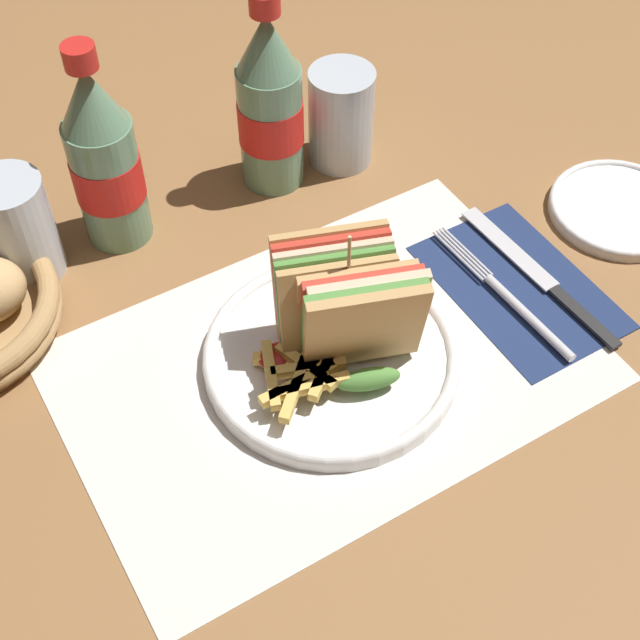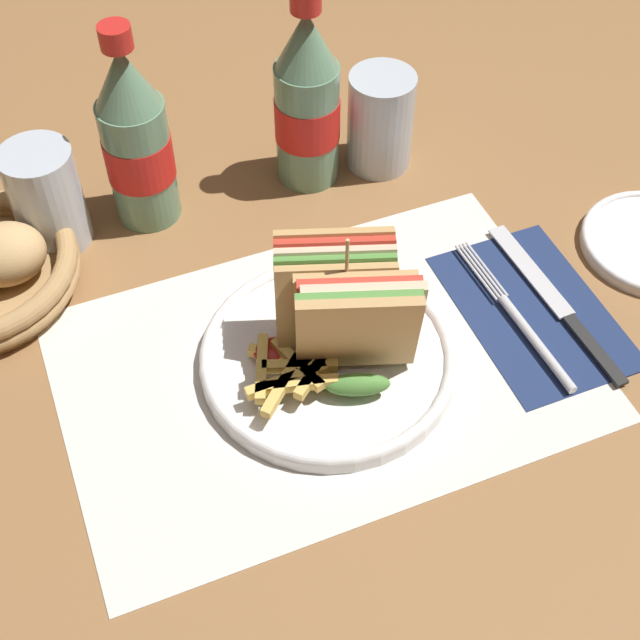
{
  "view_description": "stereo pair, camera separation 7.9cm",
  "coord_description": "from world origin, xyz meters",
  "px_view_note": "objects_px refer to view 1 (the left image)",
  "views": [
    {
      "loc": [
        -0.28,
        -0.43,
        0.65
      ],
      "look_at": [
        -0.02,
        0.01,
        0.04
      ],
      "focal_mm": 50.0,
      "sensor_mm": 36.0,
      "label": 1
    },
    {
      "loc": [
        -0.21,
        -0.46,
        0.65
      ],
      "look_at": [
        -0.02,
        0.01,
        0.04
      ],
      "focal_mm": 50.0,
      "sensor_mm": 36.0,
      "label": 2
    }
  ],
  "objects_px": {
    "fork": "(514,303)",
    "knife": "(540,276)",
    "glass_near": "(341,123)",
    "coke_bottle_far": "(270,106)",
    "glass_far": "(19,234)",
    "side_saucer": "(619,208)",
    "plate_main": "(331,356)",
    "club_sandwich": "(348,308)",
    "coke_bottle_near": "(104,161)"
  },
  "relations": [
    {
      "from": "fork",
      "to": "knife",
      "type": "bearing_deg",
      "value": 17.92
    },
    {
      "from": "glass_near",
      "to": "coke_bottle_far",
      "type": "bearing_deg",
      "value": 173.67
    },
    {
      "from": "glass_far",
      "to": "side_saucer",
      "type": "relative_size",
      "value": 0.75
    },
    {
      "from": "plate_main",
      "to": "club_sandwich",
      "type": "xyz_separation_m",
      "value": [
        0.01,
        -0.0,
        0.06
      ]
    },
    {
      "from": "coke_bottle_near",
      "to": "glass_near",
      "type": "distance_m",
      "value": 0.26
    },
    {
      "from": "club_sandwich",
      "to": "glass_near",
      "type": "relative_size",
      "value": 1.25
    },
    {
      "from": "fork",
      "to": "glass_near",
      "type": "xyz_separation_m",
      "value": [
        -0.02,
        0.28,
        0.04
      ]
    },
    {
      "from": "club_sandwich",
      "to": "coke_bottle_near",
      "type": "distance_m",
      "value": 0.28
    },
    {
      "from": "knife",
      "to": "side_saucer",
      "type": "bearing_deg",
      "value": 11.3
    },
    {
      "from": "plate_main",
      "to": "side_saucer",
      "type": "bearing_deg",
      "value": 2.24
    },
    {
      "from": "club_sandwich",
      "to": "coke_bottle_near",
      "type": "height_order",
      "value": "coke_bottle_near"
    },
    {
      "from": "glass_near",
      "to": "knife",
      "type": "bearing_deg",
      "value": -75.0
    },
    {
      "from": "fork",
      "to": "knife",
      "type": "xyz_separation_m",
      "value": [
        0.05,
        0.02,
        -0.0
      ]
    },
    {
      "from": "glass_near",
      "to": "glass_far",
      "type": "distance_m",
      "value": 0.35
    },
    {
      "from": "plate_main",
      "to": "fork",
      "type": "bearing_deg",
      "value": -10.54
    },
    {
      "from": "plate_main",
      "to": "glass_near",
      "type": "relative_size",
      "value": 2.12
    },
    {
      "from": "fork",
      "to": "knife",
      "type": "relative_size",
      "value": 0.91
    },
    {
      "from": "club_sandwich",
      "to": "fork",
      "type": "bearing_deg",
      "value": -11.04
    },
    {
      "from": "glass_far",
      "to": "side_saucer",
      "type": "bearing_deg",
      "value": -23.32
    },
    {
      "from": "fork",
      "to": "glass_near",
      "type": "bearing_deg",
      "value": 92.97
    },
    {
      "from": "plate_main",
      "to": "coke_bottle_near",
      "type": "xyz_separation_m",
      "value": [
        -0.1,
        0.26,
        0.08
      ]
    },
    {
      "from": "coke_bottle_near",
      "to": "glass_far",
      "type": "xyz_separation_m",
      "value": [
        -0.1,
        -0.0,
        -0.05
      ]
    },
    {
      "from": "fork",
      "to": "coke_bottle_near",
      "type": "height_order",
      "value": "coke_bottle_near"
    },
    {
      "from": "knife",
      "to": "coke_bottle_far",
      "type": "distance_m",
      "value": 0.32
    },
    {
      "from": "glass_near",
      "to": "club_sandwich",
      "type": "bearing_deg",
      "value": -120.57
    },
    {
      "from": "glass_near",
      "to": "side_saucer",
      "type": "distance_m",
      "value": 0.31
    },
    {
      "from": "glass_near",
      "to": "plate_main",
      "type": "bearing_deg",
      "value": -123.24
    },
    {
      "from": "coke_bottle_near",
      "to": "coke_bottle_far",
      "type": "relative_size",
      "value": 1.0
    },
    {
      "from": "plate_main",
      "to": "fork",
      "type": "height_order",
      "value": "plate_main"
    },
    {
      "from": "fork",
      "to": "coke_bottle_near",
      "type": "distance_m",
      "value": 0.41
    },
    {
      "from": "coke_bottle_far",
      "to": "knife",
      "type": "bearing_deg",
      "value": -60.85
    },
    {
      "from": "coke_bottle_near",
      "to": "glass_far",
      "type": "distance_m",
      "value": 0.11
    },
    {
      "from": "coke_bottle_far",
      "to": "glass_far",
      "type": "bearing_deg",
      "value": 179.3
    },
    {
      "from": "knife",
      "to": "glass_near",
      "type": "xyz_separation_m",
      "value": [
        -0.07,
        0.26,
        0.04
      ]
    },
    {
      "from": "coke_bottle_near",
      "to": "fork",
      "type": "bearing_deg",
      "value": -45.93
    },
    {
      "from": "fork",
      "to": "plate_main",
      "type": "bearing_deg",
      "value": 167.38
    },
    {
      "from": "club_sandwich",
      "to": "plate_main",
      "type": "bearing_deg",
      "value": 175.16
    },
    {
      "from": "club_sandwich",
      "to": "coke_bottle_far",
      "type": "relative_size",
      "value": 0.63
    },
    {
      "from": "plate_main",
      "to": "glass_near",
      "type": "bearing_deg",
      "value": 56.76
    },
    {
      "from": "plate_main",
      "to": "coke_bottle_far",
      "type": "relative_size",
      "value": 1.06
    },
    {
      "from": "fork",
      "to": "knife",
      "type": "distance_m",
      "value": 0.05
    },
    {
      "from": "club_sandwich",
      "to": "side_saucer",
      "type": "relative_size",
      "value": 0.94
    },
    {
      "from": "coke_bottle_near",
      "to": "coke_bottle_far",
      "type": "distance_m",
      "value": 0.18
    },
    {
      "from": "coke_bottle_near",
      "to": "coke_bottle_far",
      "type": "xyz_separation_m",
      "value": [
        0.18,
        -0.01,
        0.0
      ]
    },
    {
      "from": "plate_main",
      "to": "side_saucer",
      "type": "xyz_separation_m",
      "value": [
        0.36,
        0.01,
        -0.0
      ]
    },
    {
      "from": "club_sandwich",
      "to": "coke_bottle_near",
      "type": "bearing_deg",
      "value": 113.71
    },
    {
      "from": "coke_bottle_far",
      "to": "glass_near",
      "type": "distance_m",
      "value": 0.09
    },
    {
      "from": "knife",
      "to": "fork",
      "type": "bearing_deg",
      "value": -162.08
    },
    {
      "from": "fork",
      "to": "coke_bottle_far",
      "type": "xyz_separation_m",
      "value": [
        -0.1,
        0.29,
        0.09
      ]
    },
    {
      "from": "club_sandwich",
      "to": "side_saucer",
      "type": "bearing_deg",
      "value": 2.55
    }
  ]
}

